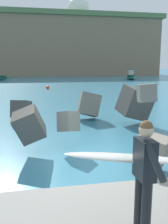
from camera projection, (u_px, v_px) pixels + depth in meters
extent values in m
plane|color=teal|center=(82.00, 163.00, 7.14)|extent=(400.00, 400.00, 0.00)
cube|color=slate|center=(89.00, 105.00, 12.79)|extent=(1.27, 1.14, 1.49)
cube|color=#4C4944|center=(29.00, 124.00, 7.61)|extent=(1.04, 0.99, 1.26)
cube|color=#4C4944|center=(135.00, 103.00, 11.54)|extent=(1.68, 1.49, 1.75)
cube|color=slate|center=(69.00, 122.00, 8.18)|extent=(0.80, 0.93, 0.84)
cube|color=#4C4944|center=(21.00, 109.00, 12.39)|extent=(1.08, 1.27, 1.02)
cube|color=slate|center=(147.00, 93.00, 9.53)|extent=(0.75, 0.64, 0.75)
cube|color=gray|center=(152.00, 149.00, 6.41)|extent=(1.26, 1.23, 0.83)
cylinder|color=black|center=(146.00, 210.00, 3.59)|extent=(0.15, 0.15, 0.90)
cylinder|color=black|center=(139.00, 202.00, 3.82)|extent=(0.15, 0.15, 0.90)
cube|color=black|center=(145.00, 159.00, 3.57)|extent=(0.23, 0.38, 0.60)
sphere|color=#DBB28E|center=(146.00, 130.00, 3.49)|extent=(0.21, 0.21, 0.21)
sphere|color=brown|center=(146.00, 127.00, 3.48)|extent=(0.19, 0.19, 0.19)
cylinder|color=black|center=(155.00, 161.00, 3.17)|extent=(0.10, 0.53, 0.41)
cylinder|color=black|center=(138.00, 156.00, 3.82)|extent=(0.09, 0.09, 0.56)
ellipsoid|color=white|center=(130.00, 158.00, 3.87)|extent=(2.10, 0.40, 0.37)
ellipsoid|color=#1E6656|center=(131.00, 77.00, 49.90)|extent=(3.88, 6.48, 0.93)
cube|color=#164C41|center=(131.00, 75.00, 49.82)|extent=(3.57, 5.96, 0.10)
cube|color=#B7B2A8|center=(131.00, 72.00, 49.27)|extent=(1.64, 2.13, 0.98)
cube|color=#334C5B|center=(131.00, 70.00, 49.17)|extent=(1.48, 1.92, 0.12)
sphere|color=#E54C1E|center=(48.00, 87.00, 29.37)|extent=(0.44, 0.44, 0.44)
sphere|color=yellow|center=(152.00, 85.00, 31.98)|extent=(0.44, 0.44, 0.44)
cylinder|color=silver|center=(79.00, 23.00, 83.86)|extent=(6.11, 6.11, 2.08)
sphere|color=white|center=(78.00, 8.00, 82.99)|extent=(7.32, 7.32, 7.32)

